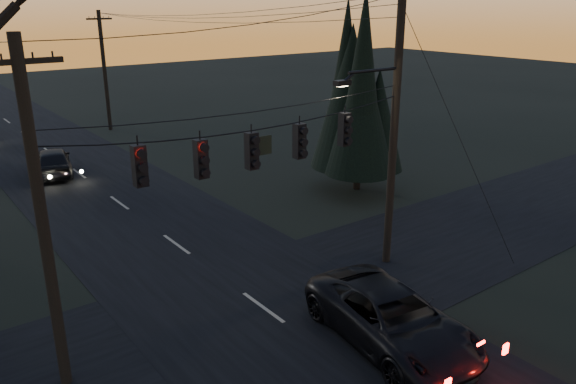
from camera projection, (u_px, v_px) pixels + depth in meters
main_road at (136, 215)px, 25.08m from camera, size 8.00×120.00×0.02m
cross_road at (263, 308)px, 17.52m from camera, size 60.00×7.00×0.02m
utility_pole_right at (386, 261)px, 20.66m from camera, size 5.00×0.30×10.00m
utility_pole_left at (67, 382)px, 14.10m from camera, size 1.80×0.30×8.50m
utility_pole_far_r at (111, 129)px, 41.82m from camera, size 1.80×0.30×8.50m
span_signal_assembly at (253, 148)px, 15.71m from camera, size 11.50×0.44×1.66m
evergreen_right at (360, 92)px, 27.07m from camera, size 3.88×3.88×8.69m
suv_near at (392, 319)px, 15.47m from camera, size 3.34×5.94×1.57m
sedan_oncoming_a at (53, 162)px, 30.63m from camera, size 2.78×4.80×1.54m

